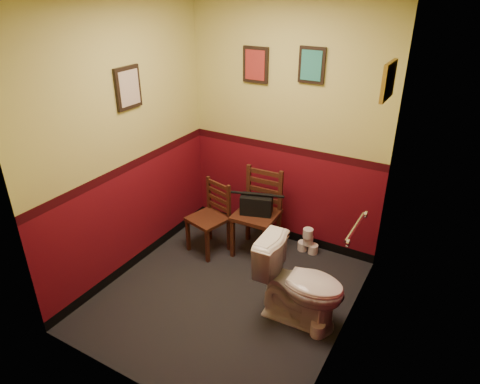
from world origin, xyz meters
name	(u,v)px	position (x,y,z in m)	size (l,w,h in m)	color
floor	(227,294)	(0.00, 0.00, 0.00)	(2.20, 2.40, 0.00)	black
wall_back	(285,127)	(0.00, 1.20, 1.35)	(2.20, 2.70, 0.00)	#5D0B15
wall_front	(121,233)	(0.00, -1.20, 1.35)	(2.20, 2.70, 0.00)	#5D0B15
wall_left	(125,143)	(-1.10, 0.00, 1.35)	(2.40, 2.70, 0.00)	#5D0B15
wall_right	(357,196)	(1.10, 0.00, 1.35)	(2.40, 2.70, 0.00)	#5D0B15
grab_bar	(356,227)	(1.07, 0.25, 0.95)	(0.05, 0.56, 0.06)	silver
framed_print_back_a	(256,65)	(-0.35, 1.18, 1.95)	(0.28, 0.04, 0.36)	black
framed_print_back_b	(312,65)	(0.25, 1.18, 2.00)	(0.26, 0.04, 0.34)	black
framed_print_left	(128,88)	(-1.08, 0.10, 1.85)	(0.04, 0.30, 0.38)	black
framed_print_right	(388,81)	(1.08, 0.60, 2.05)	(0.04, 0.34, 0.28)	olive
toilet	(301,284)	(0.72, 0.05, 0.38)	(0.43, 0.78, 0.76)	white
toilet_brush	(318,328)	(0.94, -0.06, 0.07)	(0.12, 0.12, 0.45)	silver
chair_left	(210,218)	(-0.57, 0.58, 0.40)	(0.45, 0.45, 0.80)	#442014
chair_right	(258,213)	(-0.10, 0.82, 0.47)	(0.46, 0.46, 0.94)	#442014
handbag	(256,205)	(-0.10, 0.77, 0.60)	(0.37, 0.26, 0.24)	black
tp_stack	(308,242)	(0.40, 1.06, 0.13)	(0.23, 0.14, 0.30)	silver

